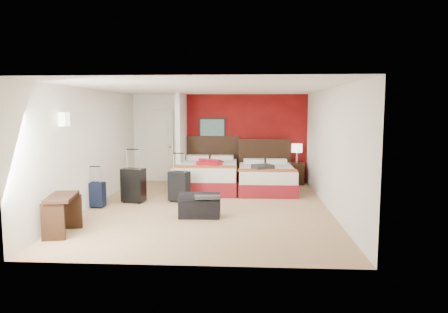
# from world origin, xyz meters

# --- Properties ---
(ground) EXTENTS (6.50, 6.50, 0.00)m
(ground) POSITION_xyz_m (0.00, 0.00, 0.00)
(ground) COLOR #D2B081
(ground) RESTS_ON ground
(room_walls) EXTENTS (5.02, 6.52, 2.50)m
(room_walls) POSITION_xyz_m (-1.40, 1.42, 1.26)
(room_walls) COLOR white
(room_walls) RESTS_ON ground
(red_accent_panel) EXTENTS (3.50, 0.04, 2.50)m
(red_accent_panel) POSITION_xyz_m (0.75, 3.23, 1.25)
(red_accent_panel) COLOR maroon
(red_accent_panel) RESTS_ON ground
(partition_wall) EXTENTS (0.12, 1.20, 2.50)m
(partition_wall) POSITION_xyz_m (-1.00, 2.61, 1.25)
(partition_wall) COLOR silver
(partition_wall) RESTS_ON ground
(entry_door) EXTENTS (0.82, 0.06, 2.05)m
(entry_door) POSITION_xyz_m (-1.75, 3.20, 1.02)
(entry_door) COLOR silver
(entry_door) RESTS_ON ground
(bed_left) EXTENTS (1.61, 2.27, 0.67)m
(bed_left) POSITION_xyz_m (-0.24, 2.02, 0.34)
(bed_left) COLOR silver
(bed_left) RESTS_ON ground
(bed_right) EXTENTS (1.43, 2.02, 0.60)m
(bed_right) POSITION_xyz_m (1.29, 1.91, 0.30)
(bed_right) COLOR white
(bed_right) RESTS_ON ground
(red_suitcase_open) EXTENTS (0.80, 0.93, 0.10)m
(red_suitcase_open) POSITION_xyz_m (-0.14, 1.92, 0.72)
(red_suitcase_open) COLOR red
(red_suitcase_open) RESTS_ON bed_left
(jacket_bundle) EXTENTS (0.59, 0.55, 0.11)m
(jacket_bundle) POSITION_xyz_m (1.19, 1.61, 0.66)
(jacket_bundle) COLOR #35353A
(jacket_bundle) RESTS_ON bed_right
(nightstand) EXTENTS (0.47, 0.47, 0.60)m
(nightstand) POSITION_xyz_m (2.18, 2.90, 0.30)
(nightstand) COLOR black
(nightstand) RESTS_ON ground
(table_lamp) EXTENTS (0.38, 0.38, 0.53)m
(table_lamp) POSITION_xyz_m (2.18, 2.90, 0.86)
(table_lamp) COLOR silver
(table_lamp) RESTS_ON nightstand
(suitcase_black) EXTENTS (0.54, 0.40, 0.73)m
(suitcase_black) POSITION_xyz_m (-1.73, 0.38, 0.37)
(suitcase_black) COLOR black
(suitcase_black) RESTS_ON ground
(suitcase_charcoal) EXTENTS (0.51, 0.40, 0.65)m
(suitcase_charcoal) POSITION_xyz_m (-0.72, 0.51, 0.33)
(suitcase_charcoal) COLOR black
(suitcase_charcoal) RESTS_ON ground
(suitcase_navy) EXTENTS (0.38, 0.25, 0.51)m
(suitcase_navy) POSITION_xyz_m (-2.39, -0.14, 0.26)
(suitcase_navy) COLOR black
(suitcase_navy) RESTS_ON ground
(duffel_bag) EXTENTS (0.79, 0.44, 0.40)m
(duffel_bag) POSITION_xyz_m (-0.10, -0.78, 0.20)
(duffel_bag) COLOR black
(duffel_bag) RESTS_ON ground
(jacket_draped) EXTENTS (0.54, 0.48, 0.06)m
(jacket_draped) POSITION_xyz_m (0.05, -0.83, 0.43)
(jacket_draped) COLOR #3C3D42
(jacket_draped) RESTS_ON duffel_bag
(desk) EXTENTS (0.54, 0.85, 0.66)m
(desk) POSITION_xyz_m (-2.24, -2.01, 0.33)
(desk) COLOR black
(desk) RESTS_ON ground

